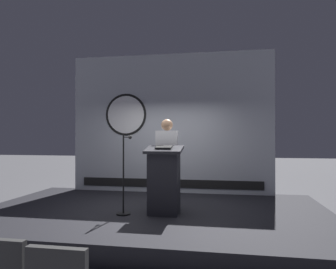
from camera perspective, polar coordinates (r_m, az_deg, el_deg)
name	(u,v)px	position (r m, az deg, el deg)	size (l,w,h in m)	color
ground_plane	(153,226)	(6.07, -2.70, -16.13)	(40.00, 40.00, 0.00)	#4C4C51
stage_platform	(153,217)	(6.03, -2.70, -14.76)	(6.40, 4.00, 0.30)	black
banner_display	(169,124)	(7.67, 0.20, 1.99)	(4.89, 0.12, 3.36)	#B2B7C1
podium	(164,180)	(5.53, -0.73, -8.28)	(0.64, 0.50, 1.20)	#26262B
speaker_person	(167,162)	(5.98, -0.18, -5.08)	(0.40, 0.26, 1.68)	black
microphone_stand	(124,186)	(5.63, -7.89, -9.20)	(0.24, 0.54, 1.39)	black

